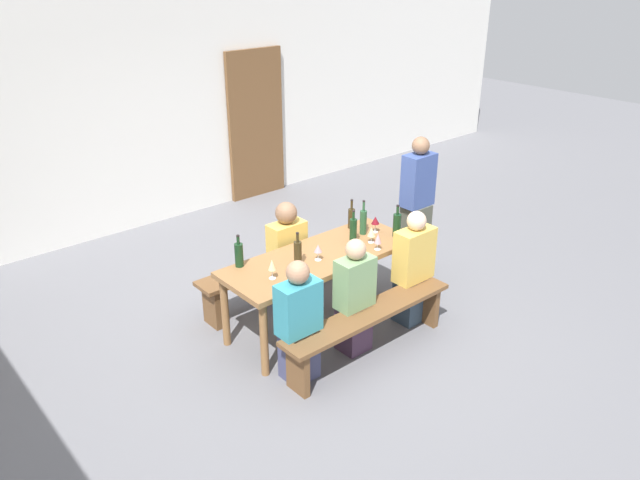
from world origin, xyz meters
name	(u,v)px	position (x,y,z in m)	size (l,w,h in m)	color
ground_plane	(320,324)	(0.00, 0.00, 0.00)	(24.00, 24.00, 0.00)	slate
back_wall	(141,101)	(0.00, 3.43, 1.60)	(14.00, 0.20, 3.20)	silver
wooden_door	(256,125)	(1.62, 3.29, 1.05)	(0.90, 0.06, 2.10)	brown
tasting_table	(320,263)	(0.00, 0.00, 0.66)	(1.90, 0.72, 0.75)	olive
bench_near	(369,321)	(0.00, -0.66, 0.35)	(1.80, 0.30, 0.45)	brown
bench_far	(278,268)	(0.00, 0.66, 0.35)	(1.80, 0.30, 0.45)	brown
wine_bottle_0	(351,218)	(0.64, 0.26, 0.86)	(0.07, 0.07, 0.31)	#332814
wine_bottle_1	(353,231)	(0.40, -0.02, 0.88)	(0.07, 0.07, 0.34)	#143319
wine_bottle_2	(239,254)	(-0.69, 0.29, 0.87)	(0.08, 0.08, 0.30)	#143319
wine_bottle_3	(298,253)	(-0.28, -0.02, 0.87)	(0.07, 0.07, 0.31)	#332814
wine_bottle_4	(363,222)	(0.63, 0.08, 0.88)	(0.07, 0.07, 0.35)	#234C2D
wine_bottle_5	(397,225)	(0.84, -0.18, 0.87)	(0.08, 0.08, 0.33)	#143319
wine_glass_0	(375,221)	(0.74, 0.03, 0.88)	(0.08, 0.08, 0.17)	silver
wine_glass_1	(372,232)	(0.55, -0.12, 0.86)	(0.08, 0.08, 0.16)	silver
wine_glass_2	(318,249)	(-0.08, -0.07, 0.86)	(0.07, 0.07, 0.15)	silver
wine_glass_3	(272,265)	(-0.61, -0.08, 0.88)	(0.07, 0.07, 0.18)	silver
wine_glass_4	(378,239)	(0.48, -0.27, 0.86)	(0.07, 0.07, 0.17)	silver
seated_guest_near_0	(299,324)	(-0.67, -0.51, 0.52)	(0.37, 0.24, 1.10)	#424569
seated_guest_near_1	(354,299)	(-0.04, -0.51, 0.52)	(0.34, 0.24, 1.09)	#452E44
seated_guest_near_2	(413,271)	(0.73, -0.51, 0.54)	(0.39, 0.24, 1.14)	#33475A
seated_guest_far_0	(287,257)	(0.01, 0.51, 0.54)	(0.37, 0.24, 1.11)	#534469
standing_host	(416,213)	(1.39, 0.05, 0.78)	(0.34, 0.24, 1.60)	#484A3E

